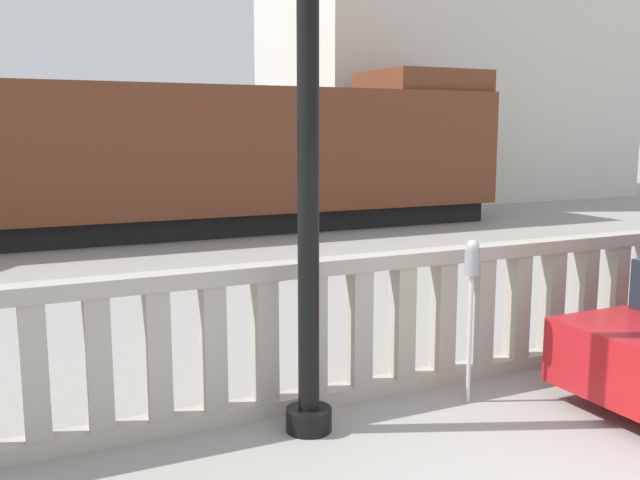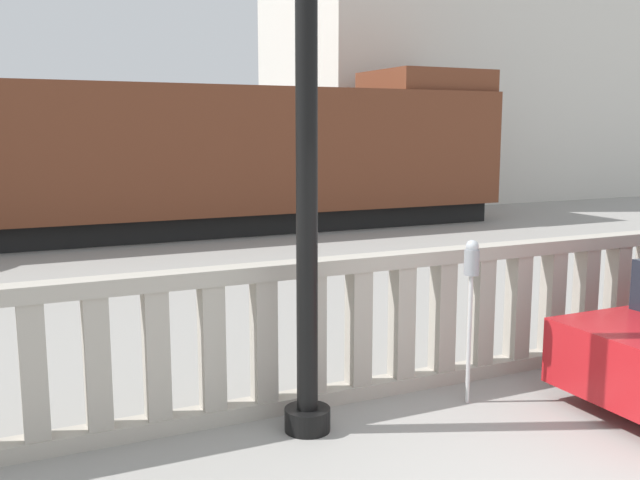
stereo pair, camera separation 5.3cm
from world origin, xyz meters
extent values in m
cube|color=#ADA599|center=(0.00, 2.55, 0.07)|extent=(13.93, 0.24, 0.14)
cube|color=#ADA599|center=(0.00, 2.55, 1.33)|extent=(13.93, 0.24, 0.14)
cube|color=#ADA599|center=(-3.16, 2.55, 0.70)|extent=(0.20, 0.20, 1.12)
cube|color=#ADA599|center=(-2.67, 2.55, 0.70)|extent=(0.20, 0.20, 1.12)
cube|color=#ADA599|center=(-2.19, 2.55, 0.70)|extent=(0.20, 0.20, 1.12)
cube|color=#ADA599|center=(-1.70, 2.55, 0.70)|extent=(0.20, 0.20, 1.12)
cube|color=#ADA599|center=(-1.21, 2.55, 0.70)|extent=(0.20, 0.20, 1.12)
cube|color=#ADA599|center=(-0.73, 2.55, 0.70)|extent=(0.20, 0.20, 1.12)
cube|color=#ADA599|center=(-0.24, 2.55, 0.70)|extent=(0.20, 0.20, 1.12)
cube|color=#ADA599|center=(0.24, 2.55, 0.70)|extent=(0.20, 0.20, 1.12)
cube|color=#ADA599|center=(0.73, 2.55, 0.70)|extent=(0.20, 0.20, 1.12)
cube|color=#ADA599|center=(1.21, 2.55, 0.70)|extent=(0.20, 0.20, 1.12)
cube|color=#ADA599|center=(1.70, 2.55, 0.70)|extent=(0.20, 0.20, 1.12)
cube|color=#ADA599|center=(2.19, 2.55, 0.70)|extent=(0.20, 0.20, 1.12)
cube|color=#ADA599|center=(2.67, 2.55, 0.70)|extent=(0.20, 0.20, 1.12)
cube|color=#ADA599|center=(3.16, 2.55, 0.70)|extent=(0.20, 0.20, 1.12)
cylinder|color=black|center=(-1.01, 2.05, 0.10)|extent=(0.40, 0.40, 0.20)
cylinder|color=black|center=(-1.01, 2.05, 2.52)|extent=(0.18, 0.18, 4.64)
cylinder|color=silver|center=(0.64, 1.99, 0.62)|extent=(0.04, 0.04, 1.24)
cylinder|color=gray|center=(0.64, 1.99, 1.36)|extent=(0.14, 0.14, 0.24)
sphere|color=#B2B7BC|center=(0.64, 1.99, 1.51)|extent=(0.12, 0.12, 0.12)
cylinder|color=black|center=(2.19, 1.66, 0.35)|extent=(0.70, 0.18, 0.70)
cube|color=black|center=(-1.85, 14.10, 0.28)|extent=(22.34, 2.48, 0.55)
cube|color=brown|center=(-1.85, 14.10, 2.07)|extent=(22.80, 3.11, 3.04)
cube|color=brown|center=(8.05, 14.10, 3.89)|extent=(3.00, 2.80, 0.60)
cube|color=black|center=(3.68, 30.95, 3.84)|extent=(3.00, 2.35, 0.60)
cube|color=beige|center=(12.98, 19.79, 6.13)|extent=(13.12, 6.91, 12.25)
camera|label=1|loc=(-3.44, -3.27, 2.59)|focal=40.00mm
camera|label=2|loc=(-3.40, -3.30, 2.59)|focal=40.00mm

